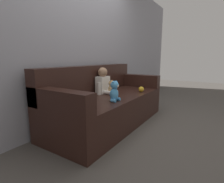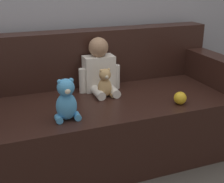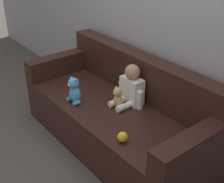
{
  "view_description": "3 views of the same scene",
  "coord_description": "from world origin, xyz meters",
  "px_view_note": "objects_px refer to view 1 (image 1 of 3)",
  "views": [
    {
      "loc": [
        -2.13,
        -1.4,
        0.99
      ],
      "look_at": [
        -0.09,
        -0.1,
        0.53
      ],
      "focal_mm": 28.0,
      "sensor_mm": 36.0,
      "label": 1
    },
    {
      "loc": [
        -0.65,
        -1.95,
        1.28
      ],
      "look_at": [
        0.05,
        -0.13,
        0.54
      ],
      "focal_mm": 50.0,
      "sensor_mm": 36.0,
      "label": 2
    },
    {
      "loc": [
        1.99,
        -1.61,
        1.99
      ],
      "look_at": [
        -0.05,
        0.0,
        0.58
      ],
      "focal_mm": 50.0,
      "sensor_mm": 36.0,
      "label": 3
    }
  ],
  "objects_px": {
    "couch": "(107,103)",
    "plush_toy_side": "(114,92)",
    "person_baby": "(104,83)",
    "teddy_bear_brown": "(111,88)",
    "toy_ball": "(141,89)"
  },
  "relations": [
    {
      "from": "couch",
      "to": "plush_toy_side",
      "type": "relative_size",
      "value": 7.93
    },
    {
      "from": "couch",
      "to": "person_baby",
      "type": "distance_m",
      "value": 0.32
    },
    {
      "from": "couch",
      "to": "toy_ball",
      "type": "bearing_deg",
      "value": -36.68
    },
    {
      "from": "teddy_bear_brown",
      "to": "plush_toy_side",
      "type": "relative_size",
      "value": 0.81
    },
    {
      "from": "couch",
      "to": "plush_toy_side",
      "type": "bearing_deg",
      "value": -132.87
    },
    {
      "from": "couch",
      "to": "toy_ball",
      "type": "distance_m",
      "value": 0.62
    },
    {
      "from": "plush_toy_side",
      "to": "couch",
      "type": "bearing_deg",
      "value": 47.13
    },
    {
      "from": "person_baby",
      "to": "toy_ball",
      "type": "bearing_deg",
      "value": -46.99
    },
    {
      "from": "couch",
      "to": "person_baby",
      "type": "xyz_separation_m",
      "value": [
        0.06,
        0.1,
        0.3
      ]
    },
    {
      "from": "couch",
      "to": "toy_ball",
      "type": "height_order",
      "value": "couch"
    },
    {
      "from": "person_baby",
      "to": "teddy_bear_brown",
      "type": "distance_m",
      "value": 0.16
    },
    {
      "from": "teddy_bear_brown",
      "to": "plush_toy_side",
      "type": "xyz_separation_m",
      "value": [
        -0.34,
        -0.27,
        0.02
      ]
    },
    {
      "from": "teddy_bear_brown",
      "to": "toy_ball",
      "type": "distance_m",
      "value": 0.53
    },
    {
      "from": "plush_toy_side",
      "to": "toy_ball",
      "type": "height_order",
      "value": "plush_toy_side"
    },
    {
      "from": "plush_toy_side",
      "to": "toy_ball",
      "type": "bearing_deg",
      "value": -2.82
    }
  ]
}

